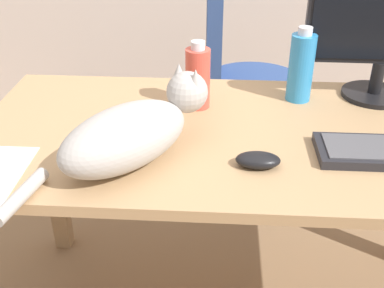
{
  "coord_description": "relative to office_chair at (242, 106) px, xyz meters",
  "views": [
    {
      "loc": [
        -0.05,
        -1.17,
        1.37
      ],
      "look_at": [
        -0.12,
        -0.18,
        0.79
      ],
      "focal_mm": 44.7,
      "sensor_mm": 36.0,
      "label": 1
    }
  ],
  "objects": [
    {
      "name": "spray_bottle",
      "position": [
        0.14,
        -0.59,
        0.42
      ],
      "size": [
        0.08,
        0.08,
        0.23
      ],
      "color": "#2D8CD1",
      "rests_on": "desk"
    },
    {
      "name": "computer_mouse",
      "position": [
        -0.0,
        -0.99,
        0.33
      ],
      "size": [
        0.11,
        0.06,
        0.04
      ],
      "primitive_type": "ellipsoid",
      "color": "black",
      "rests_on": "desk"
    },
    {
      "name": "desk",
      "position": [
        -0.05,
        -0.81,
        0.21
      ],
      "size": [
        1.48,
        0.73,
        0.73
      ],
      "color": "tan",
      "rests_on": "ground_plane"
    },
    {
      "name": "office_chair",
      "position": [
        0.0,
        0.0,
        0.0
      ],
      "size": [
        0.48,
        0.48,
        0.95
      ],
      "color": "black",
      "rests_on": "ground_plane"
    },
    {
      "name": "water_bottle",
      "position": [
        -0.17,
        -0.66,
        0.41
      ],
      "size": [
        0.07,
        0.07,
        0.2
      ],
      "color": "#D84C3D",
      "rests_on": "desk"
    },
    {
      "name": "cat",
      "position": [
        -0.31,
        -0.98,
        0.39
      ],
      "size": [
        0.43,
        0.48,
        0.2
      ],
      "color": "#B2ADA8",
      "rests_on": "desk"
    }
  ]
}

